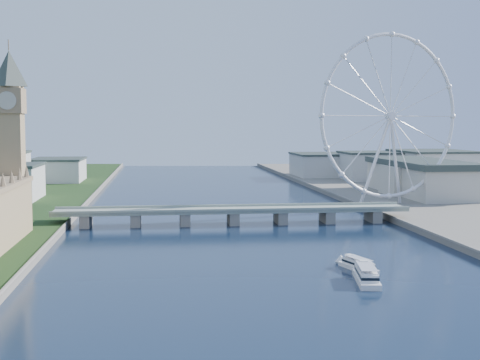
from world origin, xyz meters
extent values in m
cube|color=tan|center=(-128.00, 278.00, 43.00)|extent=(13.00, 13.00, 80.00)
cube|color=#937A59|center=(-128.00, 278.00, 75.00)|extent=(15.00, 15.00, 14.00)
pyramid|color=#2D3833|center=(-128.00, 278.00, 103.00)|extent=(20.02, 20.02, 20.00)
cube|color=gray|center=(0.00, 300.00, 8.50)|extent=(220.00, 22.00, 2.00)
cube|color=gray|center=(-90.00, 300.00, 3.75)|extent=(6.00, 20.00, 7.50)
cube|color=gray|center=(-60.00, 300.00, 3.75)|extent=(6.00, 20.00, 7.50)
cube|color=gray|center=(-30.00, 300.00, 3.75)|extent=(6.00, 20.00, 7.50)
cube|color=gray|center=(0.00, 300.00, 3.75)|extent=(6.00, 20.00, 7.50)
cube|color=gray|center=(30.00, 300.00, 3.75)|extent=(6.00, 20.00, 7.50)
cube|color=gray|center=(60.00, 300.00, 3.75)|extent=(6.00, 20.00, 7.50)
cube|color=gray|center=(90.00, 300.00, 3.75)|extent=(6.00, 20.00, 7.50)
torus|color=silver|center=(120.00, 355.00, 68.00)|extent=(113.60, 39.12, 118.60)
cylinder|color=silver|center=(120.00, 355.00, 68.00)|extent=(7.25, 6.61, 6.00)
cube|color=gray|center=(117.00, 365.00, 4.00)|extent=(14.00, 10.00, 2.00)
cube|color=beige|center=(-160.00, 430.00, 16.00)|extent=(40.00, 60.00, 26.00)
cube|color=beige|center=(-150.00, 600.00, 14.00)|extent=(50.00, 70.00, 22.00)
cube|color=beige|center=(180.00, 580.00, 17.00)|extent=(60.00, 60.00, 28.00)
cube|color=beige|center=(240.00, 560.00, 18.00)|extent=(70.00, 90.00, 30.00)
cube|color=beige|center=(140.00, 640.00, 15.00)|extent=(60.00, 80.00, 24.00)
camera|label=1|loc=(-45.17, -110.47, 61.85)|focal=50.00mm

